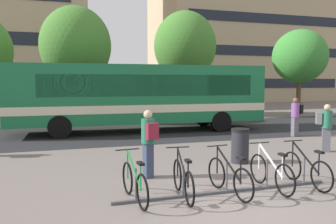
{
  "coord_description": "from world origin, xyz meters",
  "views": [
    {
      "loc": [
        -3.17,
        -5.83,
        2.42
      ],
      "look_at": [
        0.09,
        4.93,
        1.41
      ],
      "focal_mm": 36.24,
      "sensor_mm": 36.0,
      "label": 1
    }
  ],
  "objects_px": {
    "city_bus": "(139,95)",
    "commuter_black_pack_2": "(296,114)",
    "parked_bicycle_white_3": "(271,173)",
    "commuter_grey_pack_0": "(326,124)",
    "street_tree_3": "(76,46)",
    "trash_bin": "(240,146)",
    "parked_bicycle_black_1": "(183,180)",
    "parked_bicycle_black_2": "(229,177)",
    "commuter_maroon_pack_1": "(149,139)",
    "street_tree_2": "(300,57)",
    "parked_bicycle_black_4": "(306,170)",
    "parked_bicycle_green_0": "(134,183)",
    "street_tree_1": "(185,46)"
  },
  "relations": [
    {
      "from": "city_bus",
      "to": "commuter_black_pack_2",
      "type": "height_order",
      "value": "city_bus"
    },
    {
      "from": "parked_bicycle_white_3",
      "to": "commuter_grey_pack_0",
      "type": "bearing_deg",
      "value": -54.12
    },
    {
      "from": "city_bus",
      "to": "street_tree_3",
      "type": "relative_size",
      "value": 1.77
    },
    {
      "from": "commuter_grey_pack_0",
      "to": "trash_bin",
      "type": "bearing_deg",
      "value": -138.16
    },
    {
      "from": "parked_bicycle_black_1",
      "to": "parked_bicycle_black_2",
      "type": "relative_size",
      "value": 1.0
    },
    {
      "from": "parked_bicycle_black_1",
      "to": "trash_bin",
      "type": "xyz_separation_m",
      "value": [
        2.66,
        2.43,
        0.13
      ]
    },
    {
      "from": "commuter_maroon_pack_1",
      "to": "street_tree_2",
      "type": "relative_size",
      "value": 0.28
    },
    {
      "from": "parked_bicycle_black_4",
      "to": "trash_bin",
      "type": "distance_m",
      "value": 2.5
    },
    {
      "from": "parked_bicycle_black_1",
      "to": "street_tree_3",
      "type": "relative_size",
      "value": 0.25
    },
    {
      "from": "parked_bicycle_green_0",
      "to": "commuter_black_pack_2",
      "type": "relative_size",
      "value": 1.01
    },
    {
      "from": "street_tree_1",
      "to": "street_tree_2",
      "type": "bearing_deg",
      "value": -18.4
    },
    {
      "from": "parked_bicycle_black_4",
      "to": "street_tree_3",
      "type": "xyz_separation_m",
      "value": [
        -4.67,
        14.41,
        4.15
      ]
    },
    {
      "from": "street_tree_1",
      "to": "parked_bicycle_white_3",
      "type": "bearing_deg",
      "value": -103.08
    },
    {
      "from": "parked_bicycle_white_3",
      "to": "commuter_grey_pack_0",
      "type": "relative_size",
      "value": 1.04
    },
    {
      "from": "parked_bicycle_black_1",
      "to": "parked_bicycle_black_4",
      "type": "bearing_deg",
      "value": -85.5
    },
    {
      "from": "street_tree_3",
      "to": "commuter_maroon_pack_1",
      "type": "bearing_deg",
      "value": -84.07
    },
    {
      "from": "street_tree_3",
      "to": "parked_bicycle_black_4",
      "type": "bearing_deg",
      "value": -72.05
    },
    {
      "from": "parked_bicycle_black_2",
      "to": "street_tree_3",
      "type": "bearing_deg",
      "value": 4.0
    },
    {
      "from": "city_bus",
      "to": "parked_bicycle_black_1",
      "type": "xyz_separation_m",
      "value": [
        -1.11,
        -9.58,
        -1.39
      ]
    },
    {
      "from": "commuter_grey_pack_0",
      "to": "street_tree_2",
      "type": "height_order",
      "value": "street_tree_2"
    },
    {
      "from": "parked_bicycle_white_3",
      "to": "street_tree_3",
      "type": "height_order",
      "value": "street_tree_3"
    },
    {
      "from": "parked_bicycle_black_2",
      "to": "parked_bicycle_black_4",
      "type": "bearing_deg",
      "value": -94.97
    },
    {
      "from": "street_tree_3",
      "to": "parked_bicycle_white_3",
      "type": "bearing_deg",
      "value": -75.49
    },
    {
      "from": "commuter_grey_pack_0",
      "to": "commuter_maroon_pack_1",
      "type": "relative_size",
      "value": 0.96
    },
    {
      "from": "commuter_black_pack_2",
      "to": "street_tree_1",
      "type": "xyz_separation_m",
      "value": [
        -1.51,
        10.33,
        3.96
      ]
    },
    {
      "from": "parked_bicycle_black_1",
      "to": "parked_bicycle_white_3",
      "type": "bearing_deg",
      "value": -85.86
    },
    {
      "from": "parked_bicycle_black_1",
      "to": "commuter_black_pack_2",
      "type": "bearing_deg",
      "value": -45.23
    },
    {
      "from": "parked_bicycle_black_4",
      "to": "commuter_grey_pack_0",
      "type": "bearing_deg",
      "value": -47.05
    },
    {
      "from": "trash_bin",
      "to": "commuter_maroon_pack_1",
      "type": "bearing_deg",
      "value": -165.5
    },
    {
      "from": "commuter_grey_pack_0",
      "to": "parked_bicycle_black_4",
      "type": "bearing_deg",
      "value": -104.25
    },
    {
      "from": "city_bus",
      "to": "parked_bicycle_white_3",
      "type": "relative_size",
      "value": 7.0
    },
    {
      "from": "parked_bicycle_black_2",
      "to": "commuter_grey_pack_0",
      "type": "bearing_deg",
      "value": -65.78
    },
    {
      "from": "parked_bicycle_green_0",
      "to": "street_tree_3",
      "type": "xyz_separation_m",
      "value": [
        -0.64,
        14.29,
        4.15
      ]
    },
    {
      "from": "parked_bicycle_green_0",
      "to": "commuter_black_pack_2",
      "type": "bearing_deg",
      "value": -60.18
    },
    {
      "from": "city_bus",
      "to": "trash_bin",
      "type": "distance_m",
      "value": 7.42
    },
    {
      "from": "city_bus",
      "to": "commuter_black_pack_2",
      "type": "distance_m",
      "value": 7.24
    },
    {
      "from": "parked_bicycle_black_2",
      "to": "commuter_black_pack_2",
      "type": "distance_m",
      "value": 8.94
    },
    {
      "from": "city_bus",
      "to": "street_tree_1",
      "type": "relative_size",
      "value": 1.63
    },
    {
      "from": "street_tree_3",
      "to": "street_tree_2",
      "type": "bearing_deg",
      "value": -1.81
    },
    {
      "from": "commuter_black_pack_2",
      "to": "parked_bicycle_white_3",
      "type": "bearing_deg",
      "value": 38.99
    },
    {
      "from": "parked_bicycle_black_2",
      "to": "parked_bicycle_white_3",
      "type": "distance_m",
      "value": 1.06
    },
    {
      "from": "parked_bicycle_green_0",
      "to": "parked_bicycle_black_4",
      "type": "bearing_deg",
      "value": -97.41
    },
    {
      "from": "parked_bicycle_black_2",
      "to": "commuter_black_pack_2",
      "type": "xyz_separation_m",
      "value": [
        6.41,
        6.2,
        0.6
      ]
    },
    {
      "from": "parked_bicycle_black_4",
      "to": "parked_bicycle_green_0",
      "type": "bearing_deg",
      "value": 88.09
    },
    {
      "from": "parked_bicycle_black_1",
      "to": "commuter_grey_pack_0",
      "type": "height_order",
      "value": "commuter_grey_pack_0"
    },
    {
      "from": "commuter_grey_pack_0",
      "to": "commuter_black_pack_2",
      "type": "bearing_deg",
      "value": 102.16
    },
    {
      "from": "city_bus",
      "to": "parked_bicycle_white_3",
      "type": "bearing_deg",
      "value": 96.88
    },
    {
      "from": "trash_bin",
      "to": "street_tree_2",
      "type": "height_order",
      "value": "street_tree_2"
    },
    {
      "from": "trash_bin",
      "to": "street_tree_3",
      "type": "relative_size",
      "value": 0.15
    },
    {
      "from": "parked_bicycle_black_2",
      "to": "commuter_black_pack_2",
      "type": "bearing_deg",
      "value": -52.37
    }
  ]
}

